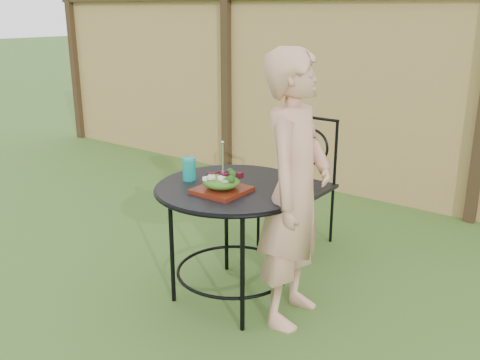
{
  "coord_description": "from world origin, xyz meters",
  "views": [
    {
      "loc": [
        2.27,
        -2.37,
        1.7
      ],
      "look_at": [
        0.47,
        0.02,
        0.75
      ],
      "focal_mm": 40.0,
      "sensor_mm": 36.0,
      "label": 1
    }
  ],
  "objects_px": {
    "diner": "(295,191)",
    "salad_plate": "(222,190)",
    "patio_chair": "(300,179)",
    "patio_table": "(233,208)"
  },
  "relations": [
    {
      "from": "diner",
      "to": "salad_plate",
      "type": "relative_size",
      "value": 5.67
    },
    {
      "from": "patio_chair",
      "to": "salad_plate",
      "type": "relative_size",
      "value": 3.52
    },
    {
      "from": "diner",
      "to": "salad_plate",
      "type": "bearing_deg",
      "value": 102.08
    },
    {
      "from": "patio_table",
      "to": "salad_plate",
      "type": "height_order",
      "value": "salad_plate"
    },
    {
      "from": "patio_table",
      "to": "diner",
      "type": "xyz_separation_m",
      "value": [
        0.4,
        0.03,
        0.18
      ]
    },
    {
      "from": "patio_chair",
      "to": "diner",
      "type": "xyz_separation_m",
      "value": [
        0.5,
        -0.92,
        0.26
      ]
    },
    {
      "from": "patio_table",
      "to": "salad_plate",
      "type": "relative_size",
      "value": 3.42
    },
    {
      "from": "patio_chair",
      "to": "patio_table",
      "type": "bearing_deg",
      "value": -83.6
    },
    {
      "from": "diner",
      "to": "salad_plate",
      "type": "height_order",
      "value": "diner"
    },
    {
      "from": "patio_chair",
      "to": "diner",
      "type": "height_order",
      "value": "diner"
    }
  ]
}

